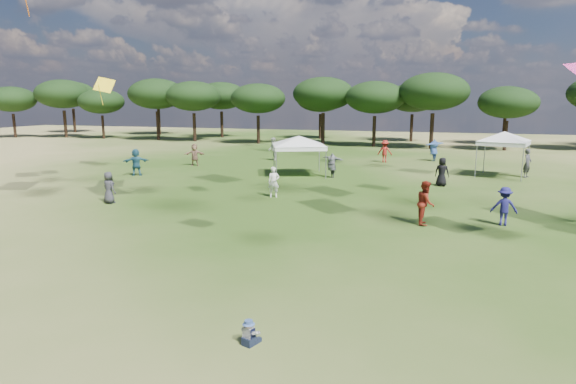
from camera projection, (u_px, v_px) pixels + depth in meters
The scene contains 6 objects.
ground at pixel (189, 384), 8.42m from camera, with size 140.00×140.00×0.00m, color #324F17.
tree_line at pixel (426, 95), 51.14m from camera, with size 108.78×17.63×7.77m.
tent_left at pixel (299, 138), 31.25m from camera, with size 6.22×6.22×2.89m.
tent_right at pixel (505, 133), 30.53m from camera, with size 5.59×5.59×3.21m.
toddler at pixel (250, 334), 9.73m from camera, with size 0.40×0.43×0.54m.
festival_crowd at pixel (355, 163), 31.15m from camera, with size 29.24×22.94×1.87m.
Camera 1 is at (3.93, -6.78, 4.89)m, focal length 30.00 mm.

